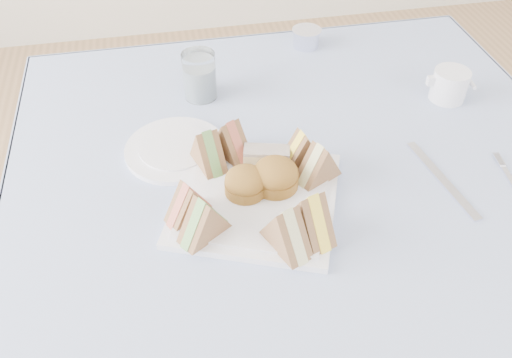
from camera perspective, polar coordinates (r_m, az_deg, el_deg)
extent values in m
cube|color=brown|center=(1.22, 4.25, -12.97)|extent=(0.90, 0.90, 0.74)
cube|color=#94A8D2|center=(0.93, 5.42, -0.01)|extent=(1.02, 1.02, 0.01)
cube|color=white|center=(0.88, 0.00, -2.09)|extent=(0.33, 0.33, 0.01)
cylinder|color=olive|center=(0.87, -1.13, -0.38)|extent=(0.09, 0.09, 0.05)
cylinder|color=olive|center=(0.87, 2.07, 0.37)|extent=(0.08, 0.08, 0.05)
cube|color=beige|center=(0.92, 1.14, 2.30)|extent=(0.08, 0.05, 0.04)
cylinder|color=white|center=(0.98, -8.44, 3.10)|extent=(0.20, 0.20, 0.01)
cylinder|color=white|center=(1.10, -5.97, 10.77)|extent=(0.08, 0.08, 0.10)
cylinder|color=silver|center=(1.29, 5.31, 14.50)|extent=(0.08, 0.08, 0.04)
cube|color=silver|center=(0.97, 18.98, -0.01)|extent=(0.04, 0.20, 0.00)
cylinder|color=white|center=(1.16, 19.70, 9.30)|extent=(0.08, 0.08, 0.06)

